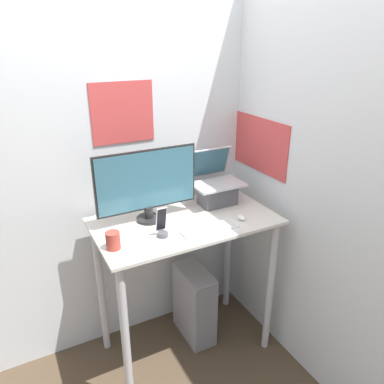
{
  "coord_description": "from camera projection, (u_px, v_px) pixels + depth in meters",
  "views": [
    {
      "loc": [
        -0.94,
        -1.57,
        2.12
      ],
      "look_at": [
        0.05,
        0.32,
        1.22
      ],
      "focal_mm": 35.0,
      "sensor_mm": 36.0,
      "label": 1
    }
  ],
  "objects": [
    {
      "name": "mouse",
      "position": [
        241.0,
        217.0,
        2.36
      ],
      "size": [
        0.04,
        0.07,
        0.03
      ],
      "color": "white",
      "rests_on": "desk"
    },
    {
      "name": "computer_tower",
      "position": [
        194.0,
        303.0,
        2.77
      ],
      "size": [
        0.18,
        0.38,
        0.57
      ],
      "color": "gray",
      "rests_on": "ground_plane"
    },
    {
      "name": "wall_back",
      "position": [
        158.0,
        163.0,
        2.59
      ],
      "size": [
        6.0,
        0.06,
        2.6
      ],
      "color": "silver",
      "rests_on": "ground_plane"
    },
    {
      "name": "mug",
      "position": [
        113.0,
        241.0,
        2.02
      ],
      "size": [
        0.08,
        0.08,
        0.1
      ],
      "color": "#9E382D",
      "rests_on": "desk"
    },
    {
      "name": "keyboard",
      "position": [
        210.0,
        229.0,
        2.23
      ],
      "size": [
        0.36,
        0.11,
        0.02
      ],
      "color": "white",
      "rests_on": "desk"
    },
    {
      "name": "wall_side_right",
      "position": [
        304.0,
        181.0,
        2.28
      ],
      "size": [
        0.06,
        6.0,
        2.6
      ],
      "color": "silver",
      "rests_on": "ground_plane"
    },
    {
      "name": "monitor",
      "position": [
        147.0,
        185.0,
        2.26
      ],
      "size": [
        0.64,
        0.16,
        0.46
      ],
      "color": "black",
      "rests_on": "desk"
    },
    {
      "name": "desk",
      "position": [
        185.0,
        250.0,
        2.45
      ],
      "size": [
        1.14,
        0.64,
        1.04
      ],
      "color": "beige",
      "rests_on": "ground_plane"
    },
    {
      "name": "cell_phone",
      "position": [
        162.0,
        227.0,
        2.15
      ],
      "size": [
        0.06,
        0.07,
        0.18
      ],
      "color": "#4C4C51",
      "rests_on": "desk"
    },
    {
      "name": "ground_plane",
      "position": [
        208.0,
        378.0,
        2.5
      ],
      "size": [
        12.0,
        12.0,
        0.0
      ],
      "primitive_type": "plane",
      "color": "#473828"
    },
    {
      "name": "laptop",
      "position": [
        216.0,
        189.0,
        2.55
      ],
      "size": [
        0.34,
        0.29,
        0.37
      ],
      "color": "#4C4C51",
      "rests_on": "desk"
    }
  ]
}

